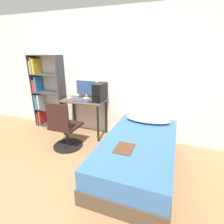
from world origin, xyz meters
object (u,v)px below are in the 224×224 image
monitor (86,88)px  keyboard (81,101)px  bed (138,153)px  pc_tower (100,92)px  office_chair (65,131)px  bookshelf (44,92)px

monitor → keyboard: monitor is taller
bed → pc_tower: 1.45m
keyboard → pc_tower: 0.43m
bed → office_chair: bearing=176.6°
bookshelf → pc_tower: size_ratio=4.40×
bed → keyboard: bearing=154.7°
bed → monitor: monitor is taller
bookshelf → keyboard: size_ratio=4.70×
keyboard → pc_tower: size_ratio=0.94×
keyboard → monitor: bearing=92.2°
monitor → pc_tower: size_ratio=1.25×
office_chair → pc_tower: bearing=60.2°
bookshelf → office_chair: bearing=-36.0°
bookshelf → office_chair: 1.39m
office_chair → bed: 1.40m
bed → keyboard: (-1.34, 0.63, 0.55)m
bookshelf → monitor: (1.09, 0.05, 0.16)m
office_chair → keyboard: 0.71m
office_chair → keyboard: (0.05, 0.55, 0.44)m
bed → bookshelf: bearing=160.8°
bed → monitor: (-1.35, 0.90, 0.75)m
bookshelf → pc_tower: bookshelf is taller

